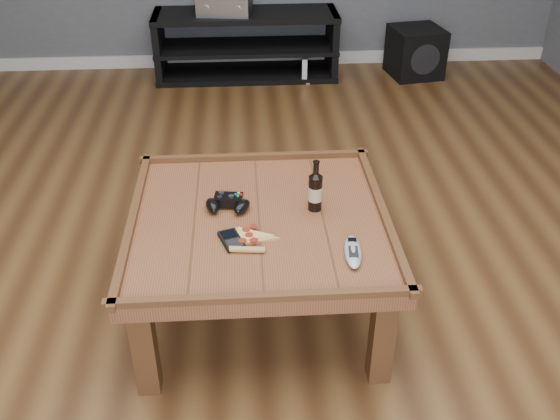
{
  "coord_description": "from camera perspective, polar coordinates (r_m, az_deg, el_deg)",
  "views": [
    {
      "loc": [
        -0.05,
        -2.02,
        1.78
      ],
      "look_at": [
        0.08,
        -0.06,
        0.52
      ],
      "focal_mm": 40.0,
      "sensor_mm": 36.0,
      "label": 1
    }
  ],
  "objects": [
    {
      "name": "av_receiver",
      "position": [
        4.92,
        -5.07,
        18.28
      ],
      "size": [
        0.43,
        0.37,
        0.13
      ],
      "rotation": [
        0.0,
        0.0,
        -0.13
      ],
      "color": "black",
      "rests_on": "media_console"
    },
    {
      "name": "subwoofer",
      "position": [
        5.15,
        12.27,
        13.94
      ],
      "size": [
        0.43,
        0.43,
        0.37
      ],
      "rotation": [
        0.0,
        0.0,
        0.16
      ],
      "color": "black",
      "rests_on": "ground"
    },
    {
      "name": "smartphone",
      "position": [
        2.29,
        -4.45,
        -2.77
      ],
      "size": [
        0.11,
        0.14,
        0.02
      ],
      "rotation": [
        0.0,
        0.0,
        0.33
      ],
      "color": "black",
      "rests_on": "coffee_table"
    },
    {
      "name": "baseboard",
      "position": [
        5.3,
        -3.09,
        13.58
      ],
      "size": [
        5.0,
        0.02,
        0.1
      ],
      "primitive_type": "cube",
      "color": "silver",
      "rests_on": "ground"
    },
    {
      "name": "ground",
      "position": [
        2.69,
        -1.77,
        -8.73
      ],
      "size": [
        6.0,
        6.0,
        0.0
      ],
      "primitive_type": "plane",
      "color": "#422713",
      "rests_on": "ground"
    },
    {
      "name": "pizza_slice",
      "position": [
        2.29,
        -2.86,
        -2.63
      ],
      "size": [
        0.16,
        0.24,
        0.02
      ],
      "rotation": [
        0.0,
        0.0,
        -0.11
      ],
      "color": "tan",
      "rests_on": "coffee_table"
    },
    {
      "name": "game_controller",
      "position": [
        2.47,
        -4.8,
        0.61
      ],
      "size": [
        0.2,
        0.14,
        0.05
      ],
      "rotation": [
        0.0,
        0.0,
        -0.14
      ],
      "color": "black",
      "rests_on": "coffee_table"
    },
    {
      "name": "game_console",
      "position": [
        4.95,
        2.28,
        12.64
      ],
      "size": [
        0.1,
        0.16,
        0.19
      ],
      "rotation": [
        0.0,
        0.0,
        -0.13
      ],
      "color": "slate",
      "rests_on": "ground"
    },
    {
      "name": "media_console",
      "position": [
        5.01,
        -3.1,
        14.8
      ],
      "size": [
        1.4,
        0.45,
        0.5
      ],
      "color": "black",
      "rests_on": "ground"
    },
    {
      "name": "beer_bottle",
      "position": [
        2.43,
        3.24,
        1.82
      ],
      "size": [
        0.06,
        0.06,
        0.21
      ],
      "color": "black",
      "rests_on": "coffee_table"
    },
    {
      "name": "remote_control",
      "position": [
        2.23,
        6.68,
        -3.79
      ],
      "size": [
        0.08,
        0.2,
        0.03
      ],
      "rotation": [
        0.0,
        0.0,
        -0.1
      ],
      "color": "#9EA5AC",
      "rests_on": "coffee_table"
    },
    {
      "name": "coffee_table",
      "position": [
        2.45,
        -1.92,
        -1.86
      ],
      "size": [
        1.03,
        1.03,
        0.48
      ],
      "color": "#5A3219",
      "rests_on": "ground"
    }
  ]
}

